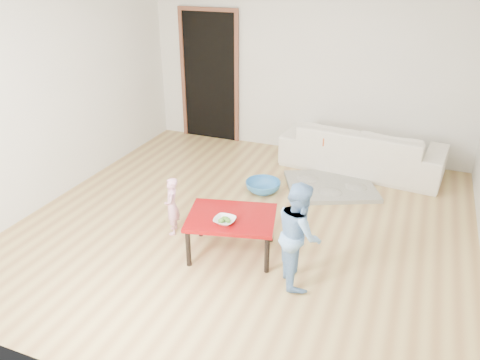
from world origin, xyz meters
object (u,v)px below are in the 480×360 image
Objects in this scene: bowl at (225,221)px; child_blue at (299,234)px; basin at (263,187)px; red_table at (232,235)px; sofa at (362,148)px; child_pink at (172,206)px.

bowl is 0.20× the size of child_blue.
child_blue reaches higher than basin.
child_blue is at bearing -60.88° from basin.
child_blue is (0.75, -0.19, 0.29)m from red_table.
basin is at bearing 54.20° from sofa.
red_table is 1.47m from basin.
child_blue reaches higher than sofa.
red_table is 0.86× the size of child_blue.
bowl is 1.66m from basin.
red_table is at bearing 76.96° from sofa.
sofa is 10.61× the size of bowl.
red_table is 0.79m from child_pink.
bowl is (-0.01, -0.15, 0.25)m from red_table.
child_blue is at bearing -14.07° from red_table.
bowl reaches higher than red_table.
sofa is 2.17× the size of child_blue.
child_pink is (-0.77, 0.13, 0.11)m from red_table.
child_blue reaches higher than red_table.
child_blue is 2.23× the size of basin.
child_pink is at bearing -114.55° from basin.
basin is (-1.08, -1.21, -0.25)m from sofa.
red_table is at bearing 86.42° from bowl.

